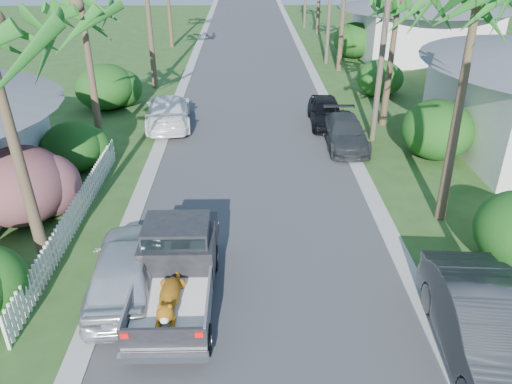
{
  "coord_description": "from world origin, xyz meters",
  "views": [
    {
      "loc": [
        -0.35,
        -8.83,
        8.82
      ],
      "look_at": [
        -0.05,
        5.2,
        1.4
      ],
      "focal_mm": 35.0,
      "sensor_mm": 36.0,
      "label": 1
    }
  ],
  "objects_px": {
    "parked_car_rm": "(345,132)",
    "palm_l_b": "(80,6)",
    "parked_car_lf": "(168,111)",
    "palm_r_b": "(398,0)",
    "house_right_far": "(421,29)",
    "parked_car_rn": "(487,330)",
    "parked_car_ln": "(126,268)",
    "utility_pole_b": "(384,40)",
    "pickup_truck": "(177,262)",
    "parked_car_rf": "(326,112)"
  },
  "relations": [
    {
      "from": "house_right_far",
      "to": "parked_car_rf",
      "type": "bearing_deg",
      "value": -122.0
    },
    {
      "from": "parked_car_rm",
      "to": "utility_pole_b",
      "type": "bearing_deg",
      "value": 25.27
    },
    {
      "from": "parked_car_rn",
      "to": "parked_car_ln",
      "type": "xyz_separation_m",
      "value": [
        -8.6,
        2.62,
        -0.08
      ]
    },
    {
      "from": "parked_car_rm",
      "to": "palm_r_b",
      "type": "xyz_separation_m",
      "value": [
        2.45,
        2.66,
        5.31
      ]
    },
    {
      "from": "parked_car_lf",
      "to": "utility_pole_b",
      "type": "distance_m",
      "value": 10.77
    },
    {
      "from": "pickup_truck",
      "to": "palm_l_b",
      "type": "height_order",
      "value": "palm_l_b"
    },
    {
      "from": "palm_r_b",
      "to": "parked_car_ln",
      "type": "bearing_deg",
      "value": -128.32
    },
    {
      "from": "pickup_truck",
      "to": "palm_l_b",
      "type": "bearing_deg",
      "value": 114.73
    },
    {
      "from": "parked_car_lf",
      "to": "house_right_far",
      "type": "relative_size",
      "value": 0.58
    },
    {
      "from": "parked_car_ln",
      "to": "utility_pole_b",
      "type": "distance_m",
      "value": 14.77
    },
    {
      "from": "parked_car_rm",
      "to": "parked_car_rf",
      "type": "distance_m",
      "value": 2.78
    },
    {
      "from": "palm_r_b",
      "to": "house_right_far",
      "type": "distance_m",
      "value": 16.75
    },
    {
      "from": "pickup_truck",
      "to": "utility_pole_b",
      "type": "xyz_separation_m",
      "value": [
        7.8,
        10.99,
        3.59
      ]
    },
    {
      "from": "parked_car_rf",
      "to": "palm_l_b",
      "type": "height_order",
      "value": "palm_l_b"
    },
    {
      "from": "parked_car_rm",
      "to": "utility_pole_b",
      "type": "relative_size",
      "value": 0.49
    },
    {
      "from": "utility_pole_b",
      "to": "palm_l_b",
      "type": "bearing_deg",
      "value": -175.39
    },
    {
      "from": "pickup_truck",
      "to": "parked_car_rf",
      "type": "bearing_deg",
      "value": 65.79
    },
    {
      "from": "parked_car_rn",
      "to": "palm_r_b",
      "type": "relative_size",
      "value": 0.73
    },
    {
      "from": "pickup_truck",
      "to": "palm_l_b",
      "type": "relative_size",
      "value": 0.69
    },
    {
      "from": "parked_car_lf",
      "to": "pickup_truck",
      "type": "bearing_deg",
      "value": 92.43
    },
    {
      "from": "parked_car_rf",
      "to": "palm_l_b",
      "type": "bearing_deg",
      "value": -162.35
    },
    {
      "from": "parked_car_rn",
      "to": "palm_r_b",
      "type": "bearing_deg",
      "value": 88.25
    },
    {
      "from": "parked_car_rm",
      "to": "palm_l_b",
      "type": "distance_m",
      "value": 12.27
    },
    {
      "from": "palm_l_b",
      "to": "house_right_far",
      "type": "bearing_deg",
      "value": 42.27
    },
    {
      "from": "parked_car_ln",
      "to": "parked_car_lf",
      "type": "relative_size",
      "value": 0.88
    },
    {
      "from": "utility_pole_b",
      "to": "house_right_far",
      "type": "bearing_deg",
      "value": 66.48
    },
    {
      "from": "parked_car_rn",
      "to": "parked_car_rm",
      "type": "xyz_separation_m",
      "value": [
        -0.85,
        12.88,
        -0.23
      ]
    },
    {
      "from": "parked_car_lf",
      "to": "palm_l_b",
      "type": "bearing_deg",
      "value": 44.45
    },
    {
      "from": "pickup_truck",
      "to": "utility_pole_b",
      "type": "relative_size",
      "value": 0.57
    },
    {
      "from": "parked_car_rn",
      "to": "parked_car_rm",
      "type": "distance_m",
      "value": 12.91
    },
    {
      "from": "parked_car_rn",
      "to": "parked_car_rm",
      "type": "bearing_deg",
      "value": 97.89
    },
    {
      "from": "pickup_truck",
      "to": "parked_car_ln",
      "type": "relative_size",
      "value": 1.12
    },
    {
      "from": "palm_r_b",
      "to": "utility_pole_b",
      "type": "height_order",
      "value": "utility_pole_b"
    },
    {
      "from": "parked_car_lf",
      "to": "palm_l_b",
      "type": "distance_m",
      "value": 6.75
    },
    {
      "from": "parked_car_rf",
      "to": "palm_l_b",
      "type": "distance_m",
      "value": 12.21
    },
    {
      "from": "parked_car_rf",
      "to": "parked_car_ln",
      "type": "distance_m",
      "value": 14.89
    },
    {
      "from": "parked_car_ln",
      "to": "palm_l_b",
      "type": "distance_m",
      "value": 11.71
    },
    {
      "from": "parked_car_rf",
      "to": "palm_r_b",
      "type": "bearing_deg",
      "value": -0.28
    },
    {
      "from": "parked_car_lf",
      "to": "house_right_far",
      "type": "height_order",
      "value": "house_right_far"
    },
    {
      "from": "parked_car_rm",
      "to": "parked_car_rf",
      "type": "xyz_separation_m",
      "value": [
        -0.48,
        2.73,
        0.04
      ]
    },
    {
      "from": "pickup_truck",
      "to": "utility_pole_b",
      "type": "height_order",
      "value": "utility_pole_b"
    },
    {
      "from": "pickup_truck",
      "to": "palm_r_b",
      "type": "height_order",
      "value": "palm_r_b"
    },
    {
      "from": "parked_car_ln",
      "to": "utility_pole_b",
      "type": "height_order",
      "value": "utility_pole_b"
    },
    {
      "from": "parked_car_rn",
      "to": "parked_car_ln",
      "type": "distance_m",
      "value": 8.99
    },
    {
      "from": "parked_car_rn",
      "to": "parked_car_ln",
      "type": "relative_size",
      "value": 1.14
    },
    {
      "from": "parked_car_rm",
      "to": "house_right_far",
      "type": "xyz_separation_m",
      "value": [
        8.85,
        17.66,
        1.48
      ]
    },
    {
      "from": "parked_car_rn",
      "to": "palm_l_b",
      "type": "bearing_deg",
      "value": 137.41
    },
    {
      "from": "palm_l_b",
      "to": "palm_r_b",
      "type": "xyz_separation_m",
      "value": [
        13.4,
        3.0,
        -0.2
      ]
    },
    {
      "from": "parked_car_rf",
      "to": "utility_pole_b",
      "type": "bearing_deg",
      "value": -45.94
    },
    {
      "from": "parked_car_rf",
      "to": "house_right_far",
      "type": "distance_m",
      "value": 17.65
    }
  ]
}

